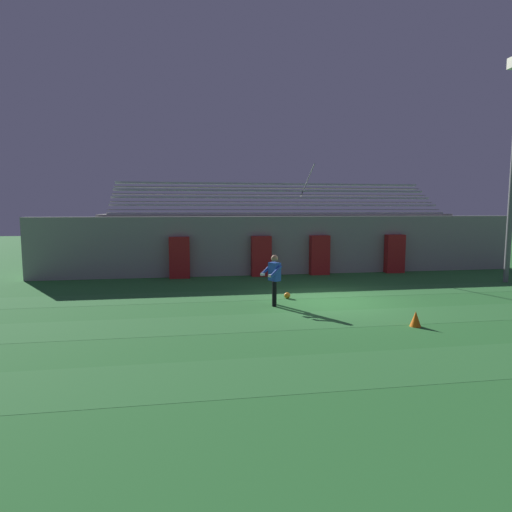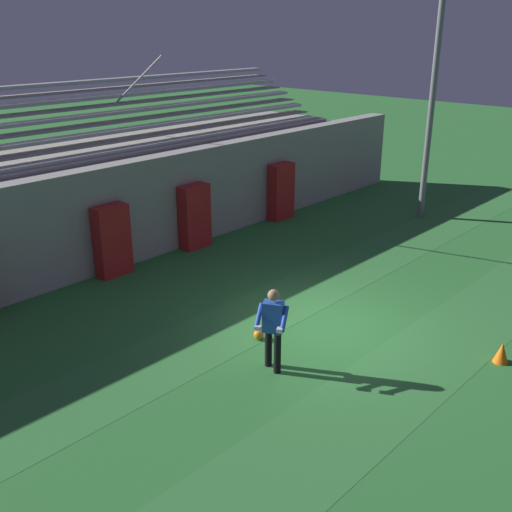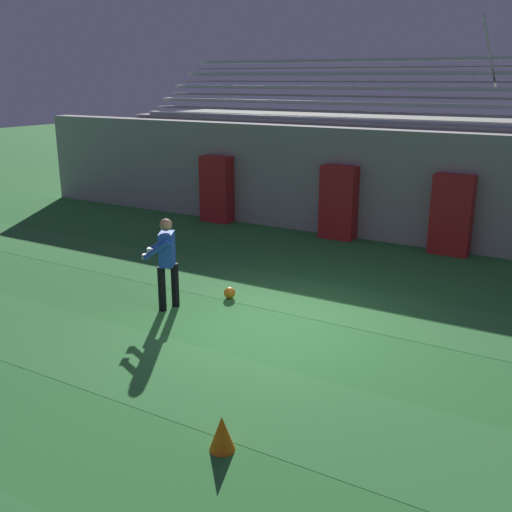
{
  "view_description": "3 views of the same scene",
  "coord_description": "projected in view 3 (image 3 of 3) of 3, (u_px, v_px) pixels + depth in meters",
  "views": [
    {
      "loc": [
        -4.92,
        -13.74,
        3.16
      ],
      "look_at": [
        -2.49,
        0.99,
        1.51
      ],
      "focal_mm": 30.0,
      "sensor_mm": 36.0,
      "label": 1
    },
    {
      "loc": [
        -9.6,
        -6.78,
        6.2
      ],
      "look_at": [
        -1.18,
        1.06,
        1.74
      ],
      "focal_mm": 42.0,
      "sensor_mm": 36.0,
      "label": 2
    },
    {
      "loc": [
        4.46,
        -8.17,
        4.02
      ],
      "look_at": [
        -0.61,
        0.4,
        1.05
      ],
      "focal_mm": 42.0,
      "sensor_mm": 36.0,
      "label": 3
    }
  ],
  "objects": [
    {
      "name": "ground_plane",
      "position": [
        275.0,
        327.0,
        10.06
      ],
      "size": [
        80.0,
        80.0,
        0.0
      ],
      "primitive_type": "plane",
      "color": "#2D7533"
    },
    {
      "name": "turf_stripe_mid",
      "position": [
        198.0,
        382.0,
        8.24
      ],
      "size": [
        28.0,
        1.89,
        0.01
      ],
      "primitive_type": "cube",
      "color": "#337A38",
      "rests_on": "ground"
    },
    {
      "name": "turf_stripe_far",
      "position": [
        315.0,
        299.0,
        11.36
      ],
      "size": [
        28.0,
        1.89,
        0.01
      ],
      "primitive_type": "cube",
      "color": "#337A38",
      "rests_on": "ground"
    },
    {
      "name": "back_wall",
      "position": [
        401.0,
        187.0,
        15.02
      ],
      "size": [
        24.0,
        0.6,
        2.8
      ],
      "primitive_type": "cube",
      "color": "#999691",
      "rests_on": "ground"
    },
    {
      "name": "padding_pillar_gate_left",
      "position": [
        338.0,
        203.0,
        15.4
      ],
      "size": [
        0.93,
        0.44,
        1.89
      ],
      "primitive_type": "cube",
      "color": "#B21E1E",
      "rests_on": "ground"
    },
    {
      "name": "padding_pillar_gate_right",
      "position": [
        452.0,
        215.0,
        14.0
      ],
      "size": [
        0.93,
        0.44,
        1.89
      ],
      "primitive_type": "cube",
      "color": "#B21E1E",
      "rests_on": "ground"
    },
    {
      "name": "padding_pillar_far_left",
      "position": [
        217.0,
        189.0,
        17.25
      ],
      "size": [
        0.93,
        0.44,
        1.89
      ],
      "primitive_type": "cube",
      "color": "#B21E1E",
      "rests_on": "ground"
    },
    {
      "name": "bleacher_stand",
      "position": [
        426.0,
        171.0,
        16.93
      ],
      "size": [
        18.0,
        4.05,
        5.43
      ],
      "color": "#999691",
      "rests_on": "ground"
    },
    {
      "name": "goalkeeper",
      "position": [
        166.0,
        258.0,
        10.63
      ],
      "size": [
        0.69,
        0.73,
        1.67
      ],
      "color": "black",
      "rests_on": "ground"
    },
    {
      "name": "soccer_ball",
      "position": [
        230.0,
        293.0,
        11.35
      ],
      "size": [
        0.22,
        0.22,
        0.22
      ],
      "primitive_type": "sphere",
      "color": "orange",
      "rests_on": "ground"
    },
    {
      "name": "traffic_cone",
      "position": [
        222.0,
        433.0,
        6.69
      ],
      "size": [
        0.3,
        0.3,
        0.42
      ],
      "primitive_type": "cone",
      "color": "orange",
      "rests_on": "ground"
    }
  ]
}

